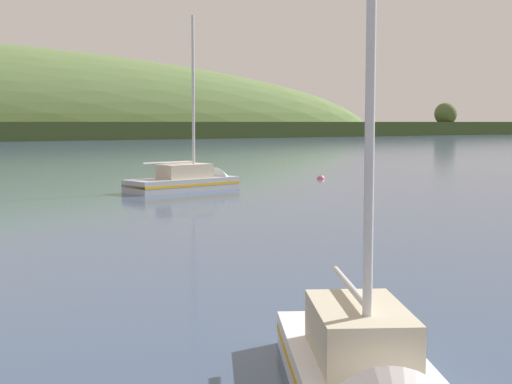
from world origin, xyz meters
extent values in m
sphere|color=#4C5B33|center=(197.88, 238.87, 8.05)|extent=(8.90, 8.90, 8.90)
cube|color=#ADB2BC|center=(11.12, 60.70, 0.19)|extent=(8.82, 4.85, 1.47)
cone|color=#ADB2BC|center=(15.18, 61.72, 0.19)|extent=(2.71, 3.21, 2.78)
cube|color=gold|center=(11.12, 60.70, 0.51)|extent=(8.83, 4.88, 0.18)
cube|color=#BCB299|center=(11.32, 60.75, 1.42)|extent=(4.13, 2.83, 1.00)
cylinder|color=silver|center=(12.13, 60.96, 6.72)|extent=(0.20, 0.20, 11.60)
cylinder|color=silver|center=(10.00, 60.42, 2.07)|extent=(4.30, 1.23, 0.16)
cube|color=white|center=(-1.65, 21.71, 0.15)|extent=(4.81, 6.74, 1.14)
cube|color=gold|center=(-1.65, 21.71, 0.40)|extent=(4.83, 6.75, 0.14)
cube|color=#BCB299|center=(-1.72, 21.57, 1.18)|extent=(2.66, 3.26, 0.92)
cylinder|color=silver|center=(-1.98, 21.00, 5.78)|extent=(0.17, 0.17, 10.11)
cylinder|color=silver|center=(-1.29, 22.50, 1.80)|extent=(1.51, 3.07, 0.13)
sphere|color=#E06675|center=(26.06, 65.45, 0.00)|extent=(0.66, 0.66, 0.66)
cylinder|color=black|center=(26.06, 65.45, 0.37)|extent=(0.04, 0.04, 0.08)
camera|label=1|loc=(-9.61, 10.79, 4.95)|focal=52.75mm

